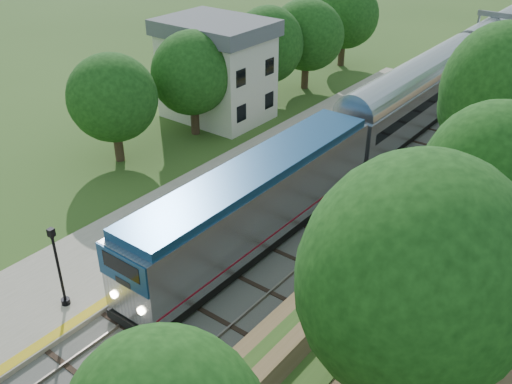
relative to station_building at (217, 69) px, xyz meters
The scene contains 6 objects.
platform 16.99m from the station_building, 57.86° to the right, with size 6.40×68.00×0.38m, color gray.
yellow_stripe 18.58m from the station_building, 50.24° to the right, with size 0.55×68.00×0.01m, color gold.
station_building is the anchor object (origin of this frame).
trees_behind_platform 9.76m from the station_building, 73.13° to the right, with size 7.82×53.32×7.21m.
lamppost_far 25.06m from the station_building, 65.60° to the right, with size 0.41×0.41×4.18m.
signal_farside 23.18m from the station_building, 29.40° to the right, with size 0.34×0.27×6.13m.
Camera 1 is at (16.00, -3.69, 18.09)m, focal length 40.00 mm.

